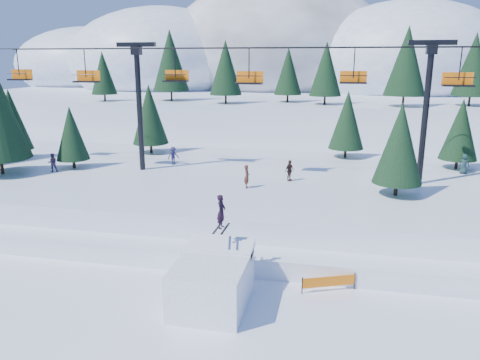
% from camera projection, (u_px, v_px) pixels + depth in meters
% --- Properties ---
extents(ground, '(160.00, 160.00, 0.00)m').
position_uv_depth(ground, '(171.00, 322.00, 21.06)').
color(ground, white).
rests_on(ground, ground).
extents(mid_shelf, '(70.00, 22.00, 2.50)m').
position_uv_depth(mid_shelf, '(248.00, 190.00, 37.79)').
color(mid_shelf, white).
rests_on(mid_shelf, ground).
extents(berm, '(70.00, 6.00, 1.10)m').
position_uv_depth(berm, '(216.00, 244.00, 28.50)').
color(berm, white).
rests_on(berm, ground).
extents(mountain_ridge, '(119.00, 60.00, 26.46)m').
position_uv_depth(mountain_ridge, '(278.00, 69.00, 89.16)').
color(mountain_ridge, white).
rests_on(mountain_ridge, ground).
extents(jump_kicker, '(3.33, 4.54, 5.10)m').
position_uv_depth(jump_kicker, '(212.00, 281.00, 22.25)').
color(jump_kicker, white).
rests_on(jump_kicker, ground).
extents(chairlift, '(46.64, 3.21, 10.28)m').
position_uv_depth(chairlift, '(256.00, 88.00, 35.69)').
color(chairlift, black).
rests_on(chairlift, mid_shelf).
extents(conifer_stand, '(62.50, 16.57, 9.35)m').
position_uv_depth(conifer_stand, '(263.00, 119.00, 36.31)').
color(conifer_stand, black).
rests_on(conifer_stand, mid_shelf).
extents(distant_skiers, '(33.81, 8.60, 1.68)m').
position_uv_depth(distant_skiers, '(234.00, 164.00, 37.78)').
color(distant_skiers, '#3F261E').
rests_on(distant_skiers, mid_shelf).
extents(banner_near, '(2.65, 1.12, 0.90)m').
position_uv_depth(banner_near, '(329.00, 282.00, 23.70)').
color(banner_near, black).
rests_on(banner_near, ground).
extents(banner_far, '(2.86, 0.15, 0.90)m').
position_uv_depth(banner_far, '(391.00, 277.00, 24.25)').
color(banner_far, black).
rests_on(banner_far, ground).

